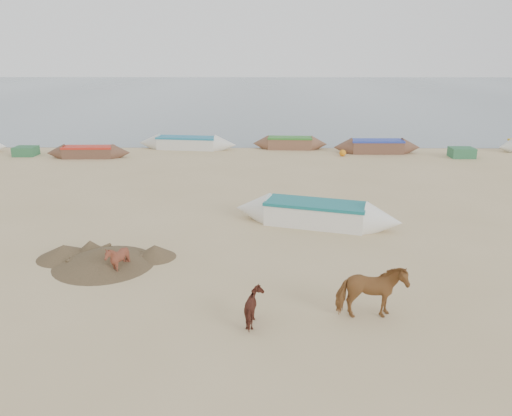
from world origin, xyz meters
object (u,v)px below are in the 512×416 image
Objects in this scene: near_canoe at (316,214)px; calf_front at (118,259)px; cow_adult at (371,292)px; calf_right at (256,308)px.

calf_front is at bearing -126.61° from near_canoe.
calf_front is 0.15× the size of near_canoe.
cow_adult is 0.26× the size of near_canoe.
calf_front is at bearing 34.48° from calf_right.
near_canoe is at bearing 98.39° from calf_front.
cow_adult is 7.56m from calf_front.
calf_right is (4.22, -2.88, -0.06)m from calf_front.
cow_adult is 1.72× the size of calf_front.
cow_adult is 2.93m from calf_right.
calf_right is at bearing 93.23° from cow_adult.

